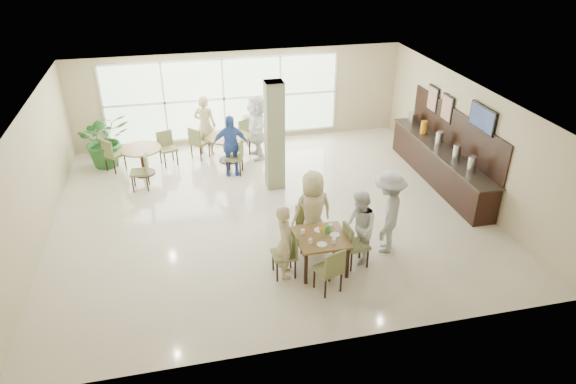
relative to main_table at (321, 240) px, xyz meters
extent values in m
plane|color=beige|center=(-0.57, 2.50, -0.66)|extent=(10.00, 10.00, 0.00)
plane|color=white|center=(-0.57, 2.50, 2.14)|extent=(10.00, 10.00, 0.00)
plane|color=#BFAF89|center=(-0.57, 7.00, 0.74)|extent=(10.00, 0.00, 10.00)
plane|color=#BFAF89|center=(-0.57, -2.00, 0.74)|extent=(10.00, 0.00, 10.00)
plane|color=#BFAF89|center=(-5.57, 2.50, 0.74)|extent=(0.00, 9.00, 9.00)
plane|color=#BFAF89|center=(4.43, 2.50, 0.74)|extent=(0.00, 9.00, 9.00)
plane|color=silver|center=(-1.07, 6.97, 0.74)|extent=(7.00, 0.00, 7.00)
cube|color=#7D835B|center=(-0.17, 3.70, 0.74)|extent=(0.45, 0.45, 2.80)
cube|color=brown|center=(0.00, 0.00, 0.06)|extent=(0.99, 0.99, 0.05)
cube|color=black|center=(-0.42, -0.42, -0.31)|extent=(0.06, 0.06, 0.70)
cube|color=black|center=(0.42, -0.42, -0.31)|extent=(0.06, 0.06, 0.70)
cube|color=black|center=(-0.42, 0.42, -0.31)|extent=(0.06, 0.06, 0.70)
cube|color=black|center=(0.42, 0.42, -0.31)|extent=(0.06, 0.06, 0.70)
cylinder|color=brown|center=(-3.55, 5.23, 0.07)|extent=(1.09, 1.09, 0.04)
cylinder|color=black|center=(-3.55, 5.23, -0.31)|extent=(0.10, 0.10, 0.71)
cylinder|color=black|center=(-3.55, 5.23, -0.65)|extent=(0.60, 0.60, 0.03)
cylinder|color=brown|center=(-1.15, 5.56, 0.07)|extent=(1.20, 1.20, 0.04)
cylinder|color=black|center=(-1.15, 5.56, -0.31)|extent=(0.10, 0.10, 0.71)
cylinder|color=black|center=(-1.15, 5.56, -0.65)|extent=(0.60, 0.60, 0.03)
cylinder|color=white|center=(-0.27, -0.18, 0.14)|extent=(0.08, 0.08, 0.10)
cylinder|color=white|center=(0.17, -0.27, 0.14)|extent=(0.08, 0.08, 0.10)
cylinder|color=white|center=(-0.33, 0.17, 0.14)|extent=(0.08, 0.08, 0.10)
cylinder|color=white|center=(0.26, 0.24, 0.14)|extent=(0.08, 0.08, 0.10)
cylinder|color=white|center=(-0.07, -0.28, 0.10)|extent=(0.20, 0.20, 0.01)
cylinder|color=white|center=(0.02, 0.23, 0.10)|extent=(0.20, 0.20, 0.01)
cylinder|color=white|center=(0.27, -0.01, 0.10)|extent=(0.20, 0.20, 0.01)
cylinder|color=#99B27F|center=(0.00, 0.00, 0.15)|extent=(0.07, 0.07, 0.12)
sphere|color=orange|center=(0.03, 0.00, 0.26)|extent=(0.07, 0.07, 0.07)
sphere|color=orange|center=(-0.02, 0.03, 0.26)|extent=(0.07, 0.07, 0.07)
sphere|color=orange|center=(-0.01, -0.03, 0.26)|extent=(0.07, 0.07, 0.07)
cube|color=green|center=(0.15, 0.10, 0.16)|extent=(0.10, 0.02, 0.15)
cube|color=black|center=(4.11, 3.00, -0.21)|extent=(0.60, 4.60, 0.90)
cube|color=black|center=(4.11, 3.00, 0.26)|extent=(0.64, 4.70, 0.04)
cube|color=black|center=(4.40, 3.00, 0.79)|extent=(0.04, 4.60, 1.00)
cylinder|color=silver|center=(4.11, 1.60, 0.48)|extent=(0.20, 0.20, 0.40)
cylinder|color=silver|center=(4.11, 2.30, 0.48)|extent=(0.20, 0.20, 0.40)
cylinder|color=silver|center=(4.11, 3.20, 0.48)|extent=(0.20, 0.20, 0.40)
cylinder|color=orange|center=(4.11, 4.10, 0.46)|extent=(0.18, 0.18, 0.36)
cube|color=silver|center=(4.11, 4.80, 0.46)|extent=(0.18, 0.30, 0.36)
cube|color=black|center=(4.37, 1.90, 1.49)|extent=(0.06, 1.00, 0.58)
cube|color=#7F99CC|center=(4.34, 1.90, 1.49)|extent=(0.01, 0.92, 0.50)
cube|color=black|center=(4.38, 3.50, 1.19)|extent=(0.04, 0.55, 0.70)
cube|color=brown|center=(4.35, 3.50, 1.19)|extent=(0.01, 0.47, 0.62)
cube|color=black|center=(4.38, 4.30, 1.19)|extent=(0.04, 0.55, 0.70)
cube|color=brown|center=(4.35, 4.30, 1.19)|extent=(0.01, 0.47, 0.62)
imported|color=#286428|center=(-4.54, 6.03, 0.12)|extent=(1.73, 1.73, 1.55)
imported|color=tan|center=(-0.74, -0.05, 0.11)|extent=(0.42, 0.59, 1.54)
imported|color=tan|center=(0.02, 0.76, 0.23)|extent=(0.92, 0.59, 1.77)
imported|color=white|center=(0.82, 0.09, 0.12)|extent=(0.61, 0.77, 1.56)
imported|color=#B0B0B3|center=(1.51, 0.34, 0.25)|extent=(1.16, 1.36, 1.82)
imported|color=#3D61B7|center=(-1.19, 4.68, 0.18)|extent=(1.02, 0.62, 1.68)
imported|color=white|center=(-0.32, 5.64, 0.26)|extent=(0.81, 1.74, 1.85)
imported|color=tan|center=(-1.74, 6.19, 0.23)|extent=(0.76, 0.64, 1.78)
camera|label=1|loc=(-2.49, -8.03, 5.60)|focal=32.00mm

